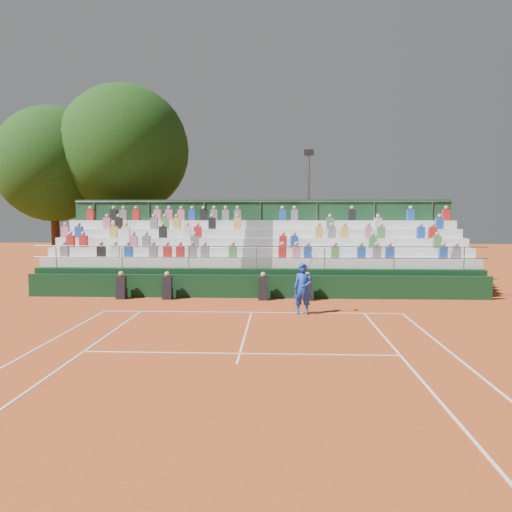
{
  "coord_description": "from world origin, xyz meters",
  "views": [
    {
      "loc": [
        1.01,
        -18.1,
        3.58
      ],
      "look_at": [
        0.0,
        3.5,
        1.8
      ],
      "focal_mm": 35.0,
      "sensor_mm": 36.0,
      "label": 1
    }
  ],
  "objects_px": {
    "tennis_player": "(303,289)",
    "tree_east": "(124,150)",
    "floodlight_mast": "(308,201)",
    "tree_west": "(53,164)"
  },
  "relations": [
    {
      "from": "floodlight_mast",
      "to": "tree_east",
      "type": "bearing_deg",
      "value": -177.15
    },
    {
      "from": "tennis_player",
      "to": "tree_west",
      "type": "xyz_separation_m",
      "value": [
        -14.91,
        12.81,
        5.79
      ]
    },
    {
      "from": "tree_west",
      "to": "tree_east",
      "type": "distance_m",
      "value": 4.52
    },
    {
      "from": "floodlight_mast",
      "to": "tree_west",
      "type": "bearing_deg",
      "value": -177.34
    },
    {
      "from": "tennis_player",
      "to": "tree_east",
      "type": "bearing_deg",
      "value": 128.91
    },
    {
      "from": "tree_east",
      "to": "floodlight_mast",
      "type": "height_order",
      "value": "tree_east"
    },
    {
      "from": "tree_west",
      "to": "floodlight_mast",
      "type": "relative_size",
      "value": 1.35
    },
    {
      "from": "tree_east",
      "to": "tree_west",
      "type": "bearing_deg",
      "value": -177.85
    },
    {
      "from": "tennis_player",
      "to": "floodlight_mast",
      "type": "height_order",
      "value": "floodlight_mast"
    },
    {
      "from": "tennis_player",
      "to": "tree_east",
      "type": "relative_size",
      "value": 0.19
    }
  ]
}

